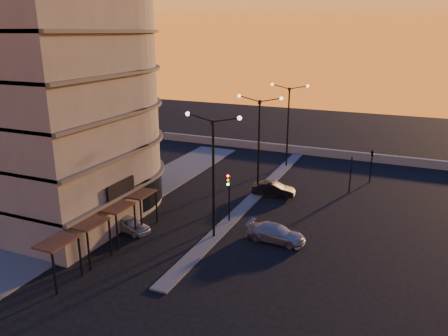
% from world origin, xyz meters
% --- Properties ---
extents(ground, '(120.00, 120.00, 0.00)m').
position_xyz_m(ground, '(0.00, 0.00, 0.00)').
color(ground, black).
rests_on(ground, ground).
extents(sidewalk_west, '(5.00, 40.00, 0.12)m').
position_xyz_m(sidewalk_west, '(-10.50, 4.00, 0.06)').
color(sidewalk_west, '#4F4F4C').
rests_on(sidewalk_west, ground).
extents(median, '(1.20, 36.00, 0.12)m').
position_xyz_m(median, '(0.00, 10.00, 0.06)').
color(median, '#4F4F4C').
rests_on(median, ground).
extents(parapet, '(44.00, 0.50, 1.00)m').
position_xyz_m(parapet, '(2.00, 26.00, 0.50)').
color(parapet, slate).
rests_on(parapet, ground).
extents(building, '(14.35, 17.08, 25.00)m').
position_xyz_m(building, '(-14.00, 0.03, 11.91)').
color(building, '#666059').
rests_on(building, ground).
extents(streetlamp_near, '(4.32, 0.32, 9.51)m').
position_xyz_m(streetlamp_near, '(0.00, 0.00, 5.59)').
color(streetlamp_near, black).
rests_on(streetlamp_near, ground).
extents(streetlamp_mid, '(4.32, 0.32, 9.51)m').
position_xyz_m(streetlamp_mid, '(0.00, 10.00, 5.59)').
color(streetlamp_mid, black).
rests_on(streetlamp_mid, ground).
extents(streetlamp_far, '(4.32, 0.32, 9.51)m').
position_xyz_m(streetlamp_far, '(0.00, 20.00, 5.59)').
color(streetlamp_far, black).
rests_on(streetlamp_far, ground).
extents(traffic_light_main, '(0.28, 0.44, 4.25)m').
position_xyz_m(traffic_light_main, '(0.00, 2.87, 2.89)').
color(traffic_light_main, black).
rests_on(traffic_light_main, ground).
extents(signal_east_a, '(0.13, 0.16, 3.60)m').
position_xyz_m(signal_east_a, '(8.00, 14.00, 1.93)').
color(signal_east_a, black).
rests_on(signal_east_a, ground).
extents(signal_east_b, '(0.42, 1.99, 3.60)m').
position_xyz_m(signal_east_b, '(9.50, 18.00, 3.10)').
color(signal_east_b, black).
rests_on(signal_east_b, ground).
extents(car_hatchback, '(3.81, 2.11, 1.22)m').
position_xyz_m(car_hatchback, '(-6.50, -1.68, 0.61)').
color(car_hatchback, '#B4B9BD').
rests_on(car_hatchback, ground).
extents(car_sedan, '(4.15, 1.86, 1.32)m').
position_xyz_m(car_sedan, '(1.50, 10.33, 0.66)').
color(car_sedan, black).
rests_on(car_sedan, ground).
extents(car_wagon, '(4.54, 2.10, 1.28)m').
position_xyz_m(car_wagon, '(4.50, 1.28, 0.64)').
color(car_wagon, gray).
rests_on(car_wagon, ground).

